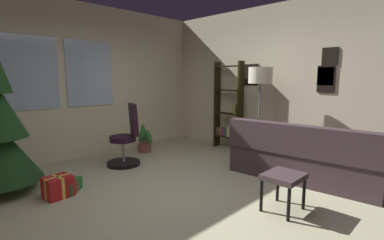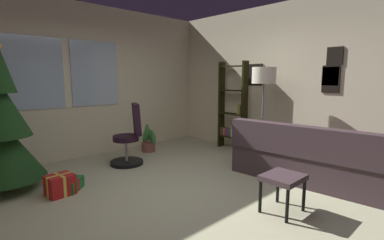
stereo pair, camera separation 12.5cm
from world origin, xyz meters
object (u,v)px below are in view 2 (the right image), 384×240
(footstool, at_px, (283,181))
(holiday_tree, at_px, (2,128))
(gift_box_red, at_px, (60,185))
(couch, at_px, (317,160))
(bookshelf, at_px, (233,111))
(floor_lamp, at_px, (264,80))
(potted_plant, at_px, (149,140))
(office_chair, at_px, (130,141))
(gift_box_green, at_px, (69,185))

(footstool, xyz_separation_m, holiday_tree, (-2.08, 2.84, 0.48))
(footstool, bearing_deg, gift_box_red, 126.63)
(couch, xyz_separation_m, bookshelf, (0.57, 2.01, 0.50))
(holiday_tree, bearing_deg, gift_box_red, -54.95)
(footstool, distance_m, gift_box_red, 2.74)
(couch, xyz_separation_m, footstool, (-1.29, -0.17, 0.07))
(couch, relative_size, bookshelf, 1.17)
(floor_lamp, bearing_deg, holiday_tree, 156.34)
(gift_box_red, xyz_separation_m, potted_plant, (2.08, 1.02, 0.09))
(couch, relative_size, holiday_tree, 0.84)
(footstool, bearing_deg, potted_plant, 81.89)
(holiday_tree, relative_size, office_chair, 2.41)
(couch, height_order, potted_plant, couch)
(footstool, xyz_separation_m, gift_box_red, (-1.63, 2.19, -0.23))
(couch, xyz_separation_m, gift_box_green, (-2.78, 2.09, -0.22))
(footstool, bearing_deg, bookshelf, 49.47)
(couch, height_order, footstool, couch)
(gift_box_green, height_order, floor_lamp, floor_lamp)
(floor_lamp, relative_size, potted_plant, 3.03)
(footstool, distance_m, gift_box_green, 2.72)
(footstool, relative_size, bookshelf, 0.24)
(footstool, height_order, holiday_tree, holiday_tree)
(gift_box_green, bearing_deg, gift_box_red, -151.96)
(couch, distance_m, floor_lamp, 1.60)
(holiday_tree, xyz_separation_m, gift_box_red, (0.46, -0.65, -0.71))
(bookshelf, distance_m, floor_lamp, 1.17)
(office_chair, xyz_separation_m, potted_plant, (0.74, 0.49, -0.19))
(couch, xyz_separation_m, floor_lamp, (0.25, 1.09, 1.14))
(office_chair, bearing_deg, gift_box_red, -158.54)
(gift_box_red, relative_size, bookshelf, 0.19)
(holiday_tree, height_order, floor_lamp, holiday_tree)
(couch, relative_size, gift_box_green, 4.96)
(footstool, xyz_separation_m, potted_plant, (0.46, 3.21, -0.14))
(footstool, relative_size, floor_lamp, 0.26)
(office_chair, xyz_separation_m, bookshelf, (2.14, -0.55, 0.39))
(floor_lamp, bearing_deg, potted_plant, 118.82)
(couch, relative_size, potted_plant, 3.87)
(floor_lamp, bearing_deg, gift_box_red, 163.52)
(gift_box_green, bearing_deg, potted_plant, 25.97)
(couch, relative_size, footstool, 4.87)
(couch, height_order, gift_box_green, couch)
(gift_box_green, bearing_deg, office_chair, 20.68)
(bookshelf, height_order, floor_lamp, bookshelf)
(gift_box_green, bearing_deg, floor_lamp, -18.40)
(office_chair, bearing_deg, couch, -58.38)
(footstool, relative_size, office_chair, 0.42)
(holiday_tree, xyz_separation_m, office_chair, (1.80, -0.12, -0.43))
(gift_box_red, xyz_separation_m, office_chair, (1.35, 0.53, 0.28))
(office_chair, xyz_separation_m, floor_lamp, (1.82, -1.46, 1.03))
(footstool, bearing_deg, office_chair, 95.93)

